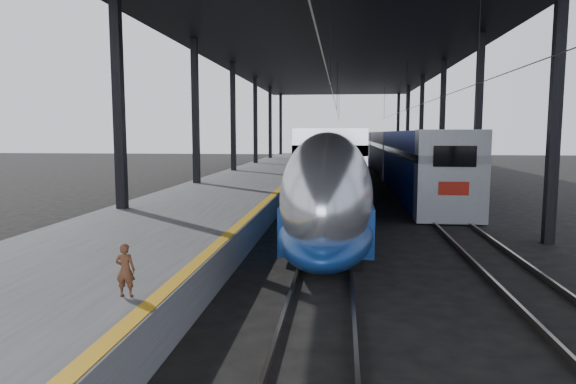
# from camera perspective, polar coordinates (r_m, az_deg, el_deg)

# --- Properties ---
(ground) EXTENTS (160.00, 160.00, 0.00)m
(ground) POSITION_cam_1_polar(r_m,az_deg,el_deg) (14.15, -4.18, -9.13)
(ground) COLOR black
(ground) RESTS_ON ground
(platform) EXTENTS (6.00, 80.00, 1.00)m
(platform) POSITION_cam_1_polar(r_m,az_deg,el_deg) (34.09, -4.02, 0.95)
(platform) COLOR #4C4C4F
(platform) RESTS_ON ground
(yellow_strip) EXTENTS (0.30, 80.00, 0.01)m
(yellow_strip) POSITION_cam_1_polar(r_m,az_deg,el_deg) (33.67, 0.68, 1.76)
(yellow_strip) COLOR orange
(yellow_strip) RESTS_ON platform
(rails) EXTENTS (6.52, 80.00, 0.16)m
(rails) POSITION_cam_1_polar(r_m,az_deg,el_deg) (33.67, 9.52, 0.09)
(rails) COLOR slate
(rails) RESTS_ON ground
(canopy) EXTENTS (18.00, 75.00, 9.47)m
(canopy) POSITION_cam_1_polar(r_m,az_deg,el_deg) (33.82, 5.25, 15.54)
(canopy) COLOR black
(canopy) RESTS_ON ground
(tgv_train) EXTENTS (2.79, 65.20, 3.99)m
(tgv_train) POSITION_cam_1_polar(r_m,az_deg,el_deg) (42.84, 5.47, 3.91)
(tgv_train) COLOR silver
(tgv_train) RESTS_ON ground
(second_train) EXTENTS (2.88, 56.05, 3.97)m
(second_train) POSITION_cam_1_polar(r_m,az_deg,el_deg) (49.05, 11.42, 4.32)
(second_train) COLOR navy
(second_train) RESTS_ON ground
(child) EXTENTS (0.35, 0.24, 0.94)m
(child) POSITION_cam_1_polar(r_m,az_deg,el_deg) (9.40, -17.63, -8.26)
(child) COLOR #4B2919
(child) RESTS_ON platform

